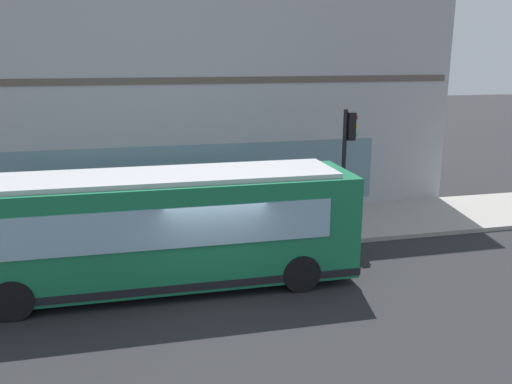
{
  "coord_description": "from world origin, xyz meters",
  "views": [
    {
      "loc": [
        -12.79,
        1.98,
        6.02
      ],
      "look_at": [
        3.47,
        -1.97,
        1.72
      ],
      "focal_mm": 37.65,
      "sensor_mm": 36.0,
      "label": 1
    }
  ],
  "objects_px": {
    "pedestrian_near_building_entrance": "(212,194)",
    "newspaper_vending_box": "(27,222)",
    "city_bus_nearside": "(164,230)",
    "traffic_light_near_corner": "(348,148)",
    "pedestrian_near_hydrant": "(155,215)",
    "fire_hydrant": "(354,211)"
  },
  "relations": [
    {
      "from": "pedestrian_near_hydrant",
      "to": "pedestrian_near_building_entrance",
      "type": "bearing_deg",
      "value": -49.19
    },
    {
      "from": "city_bus_nearside",
      "to": "pedestrian_near_building_entrance",
      "type": "xyz_separation_m",
      "value": [
        4.93,
        -2.05,
        -0.39
      ]
    },
    {
      "from": "fire_hydrant",
      "to": "pedestrian_near_hydrant",
      "type": "bearing_deg",
      "value": 94.82
    },
    {
      "from": "traffic_light_near_corner",
      "to": "pedestrian_near_building_entrance",
      "type": "bearing_deg",
      "value": 59.79
    },
    {
      "from": "pedestrian_near_hydrant",
      "to": "newspaper_vending_box",
      "type": "distance_m",
      "value": 4.5
    },
    {
      "from": "traffic_light_near_corner",
      "to": "city_bus_nearside",
      "type": "bearing_deg",
      "value": 112.21
    },
    {
      "from": "city_bus_nearside",
      "to": "traffic_light_near_corner",
      "type": "bearing_deg",
      "value": -67.79
    },
    {
      "from": "traffic_light_near_corner",
      "to": "pedestrian_near_building_entrance",
      "type": "distance_m",
      "value": 5.14
    },
    {
      "from": "city_bus_nearside",
      "to": "pedestrian_near_hydrant",
      "type": "relative_size",
      "value": 6.37
    },
    {
      "from": "pedestrian_near_hydrant",
      "to": "newspaper_vending_box",
      "type": "bearing_deg",
      "value": 66.83
    },
    {
      "from": "fire_hydrant",
      "to": "city_bus_nearside",
      "type": "bearing_deg",
      "value": 117.73
    },
    {
      "from": "traffic_light_near_corner",
      "to": "pedestrian_near_building_entrance",
      "type": "height_order",
      "value": "traffic_light_near_corner"
    },
    {
      "from": "fire_hydrant",
      "to": "pedestrian_near_hydrant",
      "type": "xyz_separation_m",
      "value": [
        -0.6,
        7.09,
        0.54
      ]
    },
    {
      "from": "city_bus_nearside",
      "to": "pedestrian_near_hydrant",
      "type": "height_order",
      "value": "city_bus_nearside"
    },
    {
      "from": "city_bus_nearside",
      "to": "traffic_light_near_corner",
      "type": "distance_m",
      "value": 6.84
    },
    {
      "from": "fire_hydrant",
      "to": "pedestrian_near_hydrant",
      "type": "height_order",
      "value": "pedestrian_near_hydrant"
    },
    {
      "from": "pedestrian_near_building_entrance",
      "to": "newspaper_vending_box",
      "type": "height_order",
      "value": "pedestrian_near_building_entrance"
    },
    {
      "from": "pedestrian_near_building_entrance",
      "to": "fire_hydrant",
      "type": "bearing_deg",
      "value": -104.0
    },
    {
      "from": "traffic_light_near_corner",
      "to": "pedestrian_near_building_entrance",
      "type": "relative_size",
      "value": 2.38
    },
    {
      "from": "pedestrian_near_hydrant",
      "to": "newspaper_vending_box",
      "type": "xyz_separation_m",
      "value": [
        1.76,
        4.12,
        -0.45
      ]
    },
    {
      "from": "pedestrian_near_hydrant",
      "to": "fire_hydrant",
      "type": "bearing_deg",
      "value": -85.18
    },
    {
      "from": "city_bus_nearside",
      "to": "newspaper_vending_box",
      "type": "relative_size",
      "value": 11.19
    }
  ]
}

